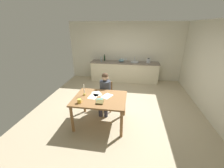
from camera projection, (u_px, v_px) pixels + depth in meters
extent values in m
cube|color=tan|center=(119.00, 105.00, 4.67)|extent=(5.20, 5.20, 0.04)
cube|color=beige|center=(125.00, 52.00, 6.53)|extent=(5.20, 0.12, 2.60)
cube|color=beige|center=(215.00, 71.00, 3.80)|extent=(0.12, 5.20, 2.60)
cube|color=beige|center=(124.00, 72.00, 6.54)|extent=(3.01, 0.60, 0.86)
cube|color=#72665B|center=(124.00, 62.00, 6.37)|extent=(3.05, 0.64, 0.04)
cube|color=olive|center=(100.00, 98.00, 3.54)|extent=(1.31, 1.00, 0.04)
cylinder|color=olive|center=(72.00, 119.00, 3.37)|extent=(0.07, 0.07, 0.71)
cylinder|color=olive|center=(121.00, 124.00, 3.20)|extent=(0.07, 0.07, 0.71)
cylinder|color=olive|center=(84.00, 101.00, 4.17)|extent=(0.07, 0.07, 0.71)
cylinder|color=olive|center=(124.00, 104.00, 4.00)|extent=(0.07, 0.07, 0.71)
cube|color=olive|center=(106.00, 96.00, 4.27)|extent=(0.40, 0.40, 0.04)
cube|color=olive|center=(107.00, 87.00, 4.36)|extent=(0.36, 0.03, 0.40)
cylinder|color=olive|center=(99.00, 105.00, 4.22)|extent=(0.04, 0.04, 0.43)
cylinder|color=olive|center=(110.00, 106.00, 4.18)|extent=(0.04, 0.04, 0.43)
cylinder|color=olive|center=(101.00, 100.00, 4.53)|extent=(0.04, 0.04, 0.43)
cylinder|color=olive|center=(112.00, 100.00, 4.49)|extent=(0.04, 0.04, 0.43)
cylinder|color=#333842|center=(105.00, 89.00, 4.15)|extent=(0.32, 0.32, 0.50)
sphere|color=#D8AD8C|center=(105.00, 77.00, 4.01)|extent=(0.20, 0.20, 0.20)
sphere|color=#473323|center=(105.00, 76.00, 4.00)|extent=(0.19, 0.19, 0.19)
cylinder|color=#383847|center=(102.00, 99.00, 4.08)|extent=(0.13, 0.38, 0.13)
cylinder|color=#383847|center=(100.00, 109.00, 4.00)|extent=(0.10, 0.10, 0.45)
cylinder|color=#383847|center=(107.00, 100.00, 4.06)|extent=(0.13, 0.38, 0.13)
cylinder|color=#383847|center=(106.00, 110.00, 3.98)|extent=(0.10, 0.10, 0.45)
cylinder|color=#F2CC4C|center=(79.00, 101.00, 3.28)|extent=(0.09, 0.09, 0.10)
torus|color=#F2CC4C|center=(81.00, 101.00, 3.27)|extent=(0.07, 0.01, 0.07)
cylinder|color=gold|center=(84.00, 94.00, 3.64)|extent=(0.06, 0.06, 0.05)
cylinder|color=white|center=(84.00, 89.00, 3.58)|extent=(0.02, 0.02, 0.26)
cube|color=brown|center=(100.00, 102.00, 3.30)|extent=(0.17, 0.20, 0.03)
cube|color=teal|center=(100.00, 100.00, 3.37)|extent=(0.18, 0.19, 0.03)
cube|color=white|center=(107.00, 96.00, 3.61)|extent=(0.32, 0.36, 0.00)
cube|color=white|center=(93.00, 96.00, 3.60)|extent=(0.25, 0.32, 0.00)
cube|color=white|center=(97.00, 94.00, 3.75)|extent=(0.34, 0.36, 0.00)
cylinder|color=#B2B7BC|center=(135.00, 62.00, 6.29)|extent=(0.36, 0.36, 0.04)
cylinder|color=silver|center=(135.00, 59.00, 6.40)|extent=(0.02, 0.02, 0.24)
cylinder|color=#8C999E|center=(101.00, 59.00, 6.39)|extent=(0.07, 0.07, 0.20)
cylinder|color=#8C999E|center=(101.00, 57.00, 6.34)|extent=(0.03, 0.03, 0.05)
cylinder|color=black|center=(105.00, 58.00, 6.53)|extent=(0.06, 0.06, 0.24)
cylinder|color=black|center=(105.00, 55.00, 6.47)|extent=(0.03, 0.03, 0.06)
ellipsoid|color=#668C99|center=(121.00, 61.00, 6.37)|extent=(0.26, 0.26, 0.12)
cylinder|color=#B7BABF|center=(149.00, 61.00, 6.18)|extent=(0.18, 0.18, 0.18)
cone|color=#262628|center=(149.00, 58.00, 6.13)|extent=(0.11, 0.11, 0.04)
cylinder|color=silver|center=(126.00, 61.00, 6.49)|extent=(0.06, 0.06, 0.00)
cylinder|color=silver|center=(126.00, 60.00, 6.47)|extent=(0.01, 0.01, 0.07)
cone|color=silver|center=(126.00, 59.00, 6.44)|extent=(0.07, 0.07, 0.08)
cylinder|color=silver|center=(124.00, 61.00, 6.50)|extent=(0.06, 0.06, 0.00)
cylinder|color=silver|center=(124.00, 60.00, 6.49)|extent=(0.01, 0.01, 0.07)
cone|color=silver|center=(124.00, 59.00, 6.46)|extent=(0.07, 0.07, 0.08)
cylinder|color=silver|center=(121.00, 61.00, 6.52)|extent=(0.06, 0.06, 0.00)
cylinder|color=silver|center=(121.00, 60.00, 6.50)|extent=(0.01, 0.01, 0.07)
cone|color=silver|center=(121.00, 59.00, 6.48)|extent=(0.07, 0.07, 0.08)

